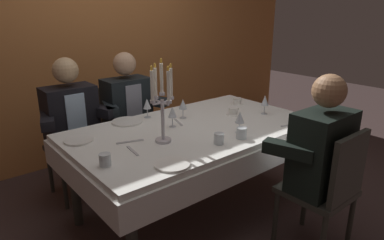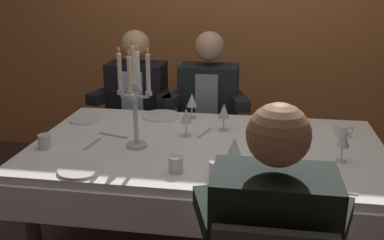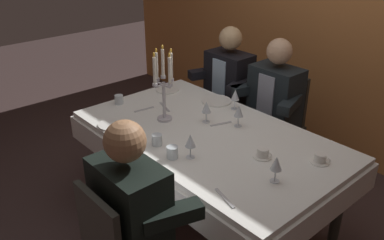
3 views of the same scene
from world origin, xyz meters
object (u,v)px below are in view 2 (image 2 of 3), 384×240
object	(u,v)px
water_tumbler_1	(176,164)
wine_glass_2	(192,101)
wine_glass_3	(343,140)
coffee_cup_1	(294,142)
seated_diner_1	(209,100)
dinner_plate_2	(161,116)
dining_table	(207,164)
coffee_cup_0	(341,131)
seated_diner_0	(138,97)
water_tumbler_0	(217,169)
dinner_plate_0	(81,170)
wine_glass_4	(224,112)
dinner_plate_1	(85,119)
wine_glass_0	(234,147)
water_tumbler_2	(45,141)
candelabra	(135,98)
wine_glass_1	(186,117)

from	to	relation	value
water_tumbler_1	wine_glass_2	bearing A→B (deg)	93.87
wine_glass_3	coffee_cup_1	xyz separation A→B (m)	(-0.22, 0.16, -0.09)
seated_diner_1	dinner_plate_2	bearing A→B (deg)	-119.06
dinner_plate_2	wine_glass_3	world-z (taller)	wine_glass_3
dining_table	water_tumbler_1	bearing A→B (deg)	-104.82
coffee_cup_0	seated_diner_1	distance (m)	1.06
seated_diner_0	water_tumbler_0	bearing A→B (deg)	-60.14
dinner_plate_0	coffee_cup_0	bearing A→B (deg)	28.19
dinner_plate_2	coffee_cup_1	distance (m)	0.91
dinner_plate_2	wine_glass_4	world-z (taller)	wine_glass_4
coffee_cup_0	coffee_cup_1	size ratio (longest dim) A/B	1.00
wine_glass_4	seated_diner_1	xyz separation A→B (m)	(-0.17, 0.65, -0.12)
wine_glass_4	seated_diner_1	bearing A→B (deg)	104.46
wine_glass_2	coffee_cup_0	bearing A→B (deg)	-11.80
dinner_plate_0	wine_glass_2	world-z (taller)	wine_glass_2
dining_table	dinner_plate_2	size ratio (longest dim) A/B	7.87
dinner_plate_1	dinner_plate_2	bearing A→B (deg)	17.69
wine_glass_0	coffee_cup_1	xyz separation A→B (m)	(0.30, 0.35, -0.09)
water_tumbler_0	water_tumbler_1	xyz separation A→B (m)	(-0.19, 0.03, -0.00)
dinner_plate_2	coffee_cup_1	world-z (taller)	coffee_cup_1
water_tumbler_2	seated_diner_1	world-z (taller)	seated_diner_1
wine_glass_0	wine_glass_3	bearing A→B (deg)	19.80
candelabra	seated_diner_0	bearing A→B (deg)	105.63
dining_table	seated_diner_0	size ratio (longest dim) A/B	1.56
wine_glass_0	water_tumbler_1	world-z (taller)	wine_glass_0
seated_diner_1	candelabra	bearing A→B (deg)	-105.18
wine_glass_0	wine_glass_2	bearing A→B (deg)	113.23
candelabra	wine_glass_4	xyz separation A→B (m)	(0.44, 0.33, -0.16)
water_tumbler_1	wine_glass_0	bearing A→B (deg)	12.76
wine_glass_4	coffee_cup_1	xyz separation A→B (m)	(0.40, -0.20, -0.09)
wine_glass_0	water_tumbler_1	bearing A→B (deg)	-167.24
dinner_plate_0	dinner_plate_1	size ratio (longest dim) A/B	1.06
wine_glass_2	coffee_cup_0	xyz separation A→B (m)	(0.89, -0.19, -0.09)
water_tumbler_0	candelabra	bearing A→B (deg)	146.99
wine_glass_3	water_tumbler_0	distance (m)	0.65
wine_glass_4	wine_glass_1	bearing A→B (deg)	-148.03
dinner_plate_1	coffee_cup_0	distance (m)	1.55
coffee_cup_0	seated_diner_0	world-z (taller)	seated_diner_0
wine_glass_0	water_tumbler_1	xyz separation A→B (m)	(-0.27, -0.06, -0.08)
seated_diner_1	wine_glass_3	bearing A→B (deg)	-52.23
seated_diner_0	seated_diner_1	world-z (taller)	same
dinner_plate_0	wine_glass_3	xyz separation A→B (m)	(1.23, 0.31, 0.11)
wine_glass_2	dining_table	bearing A→B (deg)	-70.57
candelabra	wine_glass_1	distance (m)	0.35
dinner_plate_0	wine_glass_2	bearing A→B (deg)	66.01
dinner_plate_1	wine_glass_2	world-z (taller)	wine_glass_2
wine_glass_3	coffee_cup_0	xyz separation A→B (m)	(0.06, 0.37, -0.09)
wine_glass_0	seated_diner_0	world-z (taller)	seated_diner_0
dinner_plate_1	wine_glass_1	size ratio (longest dim) A/B	1.23
wine_glass_3	seated_diner_1	world-z (taller)	seated_diner_1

